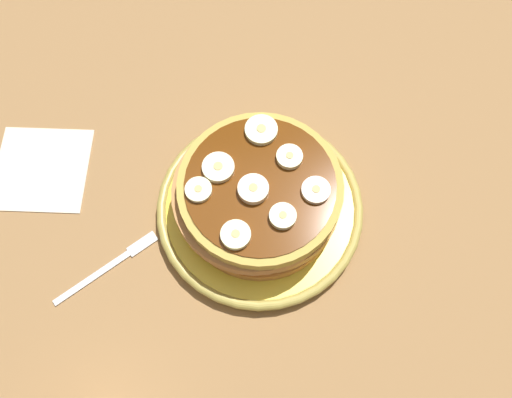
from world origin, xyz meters
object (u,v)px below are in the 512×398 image
object	(u,v)px
banana_slice_3	(214,168)
banana_slice_5	(285,157)
pancake_stack	(257,197)
banana_slice_6	(278,216)
banana_slice_2	(194,190)
fork	(108,264)
banana_slice_1	(312,190)
napkin	(38,169)
banana_slice_7	(253,130)
banana_slice_0	(249,189)
plate	(256,208)
banana_slice_4	(231,235)

from	to	relation	value
banana_slice_3	banana_slice_5	xyz separation A→B (cm)	(-7.32, -1.36, 0.01)
pancake_stack	banana_slice_6	xyz separation A→B (cm)	(-2.17, 3.47, 3.41)
banana_slice_2	fork	bearing A→B (deg)	29.81
banana_slice_1	napkin	distance (cm)	33.27
banana_slice_3	fork	world-z (taller)	banana_slice_3
banana_slice_6	pancake_stack	bearing A→B (deg)	-57.95
banana_slice_5	banana_slice_7	bearing A→B (deg)	-42.61
banana_slice_0	napkin	size ratio (longest dim) A/B	0.29
banana_slice_2	banana_slice_7	xyz separation A→B (cm)	(-5.80, -7.02, 0.03)
banana_slice_0	banana_slice_3	bearing A→B (deg)	-33.32
pancake_stack	banana_slice_3	distance (cm)	5.86
banana_slice_3	fork	distance (cm)	16.52
banana_slice_0	banana_slice_5	size ratio (longest dim) A/B	1.15
plate	banana_slice_2	xyz separation A→B (cm)	(6.24, 0.87, 7.07)
banana_slice_2	banana_slice_5	world-z (taller)	banana_slice_5
napkin	fork	size ratio (longest dim) A/B	1.01
banana_slice_7	banana_slice_5	bearing A→B (deg)	137.39
pancake_stack	banana_slice_3	bearing A→B (deg)	-21.61
banana_slice_4	banana_slice_1	bearing A→B (deg)	-148.14
plate	napkin	bearing A→B (deg)	-10.68
banana_slice_7	fork	xyz separation A→B (cm)	(15.82, 12.76, -7.90)
pancake_stack	banana_slice_0	bearing A→B (deg)	37.82
banana_slice_3	fork	bearing A→B (deg)	34.73
plate	banana_slice_3	bearing A→B (deg)	-20.79
banana_slice_0	banana_slice_7	bearing A→B (deg)	-92.18
banana_slice_7	napkin	world-z (taller)	banana_slice_7
banana_slice_4	banana_slice_7	xyz separation A→B (cm)	(-1.87, -11.77, -0.05)
banana_slice_1	banana_slice_3	size ratio (longest dim) A/B	0.88
banana_slice_2	banana_slice_4	bearing A→B (deg)	129.60
plate	napkin	size ratio (longest dim) A/B	2.13
pancake_stack	banana_slice_3	size ratio (longest dim) A/B	5.47
plate	pancake_stack	size ratio (longest dim) A/B	1.28
pancake_stack	banana_slice_2	distance (cm)	7.21
banana_slice_3	banana_slice_6	size ratio (longest dim) A/B	1.23
banana_slice_4	plate	bearing A→B (deg)	-112.32
plate	banana_slice_1	world-z (taller)	banana_slice_1
banana_slice_4	banana_slice_3	bearing A→B (deg)	-74.33
plate	banana_slice_0	bearing A→B (deg)	46.93
banana_slice_4	banana_slice_7	world-z (taller)	banana_slice_4
banana_slice_0	banana_slice_6	bearing A→B (deg)	136.44
banana_slice_3	banana_slice_4	xyz separation A→B (cm)	(-2.04, 7.27, 0.04)
banana_slice_7	napkin	bearing A→B (deg)	2.71
banana_slice_3	banana_slice_0	bearing A→B (deg)	146.68
banana_slice_0	napkin	world-z (taller)	banana_slice_0
banana_slice_1	banana_slice_6	xyz separation A→B (cm)	(3.35, 2.91, 0.08)
banana_slice_2	plate	bearing A→B (deg)	-172.08
napkin	fork	xyz separation A→B (cm)	(-9.91, 11.54, 0.10)
plate	banana_slice_6	xyz separation A→B (cm)	(-2.28, 3.58, 7.16)
banana_slice_1	banana_slice_5	world-z (taller)	banana_slice_5
banana_slice_1	banana_slice_6	bearing A→B (deg)	40.90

